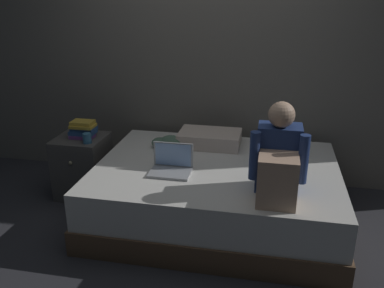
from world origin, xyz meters
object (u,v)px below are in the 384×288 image
(nightstand, at_px, (83,166))
(clothes_pile, at_px, (170,143))
(book_stack, at_px, (83,129))
(mug, at_px, (87,138))
(person_sitting, at_px, (278,161))
(pillow, at_px, (210,139))
(bed, at_px, (216,193))
(laptop, at_px, (171,165))

(nightstand, distance_m, clothes_pile, 0.88)
(nightstand, xyz_separation_m, book_stack, (0.03, 0.01, 0.37))
(book_stack, relative_size, mug, 2.57)
(mug, distance_m, clothes_pile, 0.74)
(person_sitting, relative_size, clothes_pile, 2.10)
(pillow, distance_m, book_stack, 1.16)
(clothes_pile, bearing_deg, person_sitting, -37.27)
(nightstand, height_order, clothes_pile, clothes_pile)
(bed, height_order, clothes_pile, clothes_pile)
(clothes_pile, bearing_deg, laptop, -74.94)
(mug, bearing_deg, clothes_pile, 17.34)
(mug, height_order, clothes_pile, mug)
(laptop, relative_size, book_stack, 1.38)
(nightstand, bearing_deg, person_sitting, -19.26)
(pillow, height_order, mug, mug)
(nightstand, xyz_separation_m, person_sitting, (1.78, -0.62, 0.46))
(laptop, distance_m, book_stack, 1.02)
(laptop, bearing_deg, pillow, 72.34)
(laptop, bearing_deg, nightstand, 157.55)
(pillow, relative_size, clothes_pile, 1.79)
(pillow, bearing_deg, clothes_pile, -156.92)
(person_sitting, relative_size, book_stack, 2.83)
(person_sitting, height_order, clothes_pile, person_sitting)
(bed, relative_size, person_sitting, 3.05)
(person_sitting, distance_m, book_stack, 1.86)
(mug, bearing_deg, bed, -4.26)
(nightstand, bearing_deg, mug, -42.69)
(nightstand, distance_m, mug, 0.38)
(laptop, xyz_separation_m, mug, (-0.83, 0.28, 0.07))
(nightstand, xyz_separation_m, pillow, (1.17, 0.24, 0.27))
(person_sitting, bearing_deg, book_stack, 160.13)
(bed, height_order, laptop, laptop)
(bed, relative_size, mug, 22.22)
(book_stack, xyz_separation_m, mug, (0.10, -0.13, -0.03))
(nightstand, height_order, book_stack, book_stack)
(bed, bearing_deg, clothes_pile, 146.90)
(bed, xyz_separation_m, laptop, (-0.34, -0.19, 0.31))
(mug, bearing_deg, pillow, 19.25)
(laptop, bearing_deg, clothes_pile, 105.06)
(nightstand, xyz_separation_m, laptop, (0.96, -0.40, 0.26))
(person_sitting, distance_m, pillow, 1.07)
(person_sitting, xyz_separation_m, clothes_pile, (-0.95, 0.72, -0.20))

